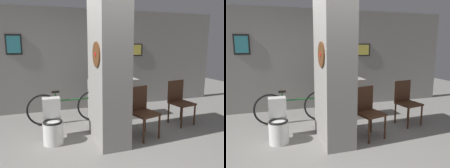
# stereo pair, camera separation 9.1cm
# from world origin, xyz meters

# --- Properties ---
(ground_plane) EXTENTS (14.00, 14.00, 0.00)m
(ground_plane) POSITION_xyz_m (0.00, 0.00, 0.00)
(ground_plane) COLOR gray
(wall_back) EXTENTS (8.00, 0.09, 2.60)m
(wall_back) POSITION_xyz_m (-0.00, 2.63, 1.30)
(wall_back) COLOR gray
(wall_back) RESTS_ON ground_plane
(pillar_center) EXTENTS (0.53, 0.97, 2.60)m
(pillar_center) POSITION_xyz_m (0.05, 0.49, 1.30)
(pillar_center) COLOR gray
(pillar_center) RESTS_ON ground_plane
(counter_shelf) EXTENTS (1.11, 0.44, 0.92)m
(counter_shelf) POSITION_xyz_m (0.52, 1.57, 0.46)
(counter_shelf) COLOR gray
(counter_shelf) RESTS_ON ground_plane
(toilet) EXTENTS (0.34, 0.50, 0.77)m
(toilet) POSITION_xyz_m (-0.90, 0.73, 0.33)
(toilet) COLOR white
(toilet) RESTS_ON ground_plane
(chair_near_pillar) EXTENTS (0.53, 0.53, 0.93)m
(chair_near_pillar) POSITION_xyz_m (0.70, 0.47, 0.52)
(chair_near_pillar) COLOR #422616
(chair_near_pillar) RESTS_ON ground_plane
(chair_by_doorway) EXTENTS (0.51, 0.51, 0.93)m
(chair_by_doorway) POSITION_xyz_m (1.78, 0.85, 0.52)
(chair_by_doorway) COLOR #422616
(chair_by_doorway) RESTS_ON ground_plane
(bicycle) EXTENTS (1.74, 0.42, 0.73)m
(bicycle) POSITION_xyz_m (-0.50, 1.61, 0.36)
(bicycle) COLOR black
(bicycle) RESTS_ON ground_plane
(bottle_tall) EXTENTS (0.08, 0.08, 0.32)m
(bottle_tall) POSITION_xyz_m (0.63, 1.51, 1.04)
(bottle_tall) COLOR #267233
(bottle_tall) RESTS_ON counter_shelf
(bottle_short) EXTENTS (0.06, 0.06, 0.25)m
(bottle_short) POSITION_xyz_m (0.52, 1.66, 1.02)
(bottle_short) COLOR #19598C
(bottle_short) RESTS_ON counter_shelf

